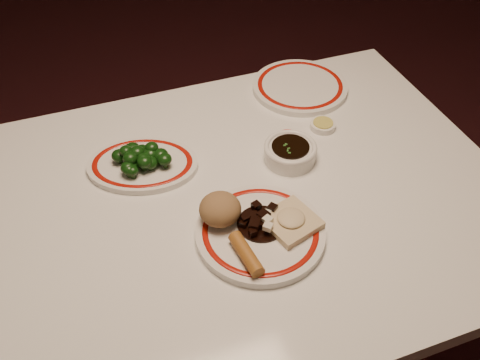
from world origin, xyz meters
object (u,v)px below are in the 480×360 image
object	(u,v)px
soy_bowl	(290,153)
broccoli_plate	(143,164)
rice_mound	(220,209)
spring_roll	(246,254)
broccoli_pile	(141,157)
main_plate	(260,233)
dining_table	(240,224)
stirfry_heap	(260,221)
fried_wonton	(291,221)

from	to	relation	value
soy_bowl	broccoli_plate	bearing A→B (deg)	164.49
rice_mound	spring_roll	xyz separation A→B (m)	(0.01, -0.11, -0.02)
broccoli_pile	main_plate	bearing A→B (deg)	-57.27
main_plate	spring_roll	bearing A→B (deg)	-132.52
soy_bowl	spring_roll	bearing A→B (deg)	-129.05
dining_table	broccoli_pile	distance (m)	0.27
dining_table	broccoli_pile	size ratio (longest dim) A/B	9.37
rice_mound	spring_roll	size ratio (longest dim) A/B	0.85
broccoli_pile	soy_bowl	xyz separation A→B (m)	(0.33, -0.08, -0.02)
broccoli_pile	soy_bowl	size ratio (longest dim) A/B	1.06
dining_table	spring_roll	world-z (taller)	spring_roll
stirfry_heap	broccoli_pile	bearing A→B (deg)	124.90
rice_mound	stirfry_heap	world-z (taller)	rice_mound
broccoli_plate	broccoli_pile	xyz separation A→B (m)	(-0.00, -0.01, 0.03)
dining_table	rice_mound	xyz separation A→B (m)	(-0.07, -0.07, 0.14)
fried_wonton	broccoli_pile	distance (m)	0.38
spring_roll	rice_mound	bearing A→B (deg)	90.62
fried_wonton	broccoli_pile	size ratio (longest dim) A/B	0.97
main_plate	spring_roll	world-z (taller)	spring_roll
broccoli_plate	main_plate	bearing A→B (deg)	-57.96
spring_roll	stirfry_heap	size ratio (longest dim) A/B	1.01
main_plate	broccoli_pile	world-z (taller)	broccoli_pile
broccoli_plate	stirfry_heap	bearing A→B (deg)	-55.84
dining_table	stirfry_heap	size ratio (longest dim) A/B	12.01
stirfry_heap	soy_bowl	xyz separation A→B (m)	(0.15, 0.18, -0.01)
fried_wonton	dining_table	bearing A→B (deg)	116.62
main_plate	stirfry_heap	xyz separation A→B (m)	(0.00, 0.02, 0.02)
broccoli_plate	rice_mound	bearing A→B (deg)	-64.06
stirfry_heap	broccoli_pile	distance (m)	0.32
soy_bowl	stirfry_heap	bearing A→B (deg)	-129.46
fried_wonton	spring_roll	bearing A→B (deg)	-156.39
spring_roll	broccoli_plate	world-z (taller)	spring_roll
broccoli_plate	soy_bowl	world-z (taller)	soy_bowl
main_plate	fried_wonton	distance (m)	0.07
main_plate	broccoli_plate	world-z (taller)	main_plate
dining_table	broccoli_pile	xyz separation A→B (m)	(-0.18, 0.16, 0.13)
rice_mound	fried_wonton	bearing A→B (deg)	-25.29
main_plate	rice_mound	world-z (taller)	rice_mound
spring_roll	fried_wonton	distance (m)	0.13
spring_roll	broccoli_pile	distance (m)	0.36
stirfry_heap	main_plate	bearing A→B (deg)	-105.97
dining_table	soy_bowl	distance (m)	0.20
soy_bowl	rice_mound	bearing A→B (deg)	-147.44
broccoli_pile	dining_table	bearing A→B (deg)	-41.47
rice_mound	spring_roll	bearing A→B (deg)	-82.81
main_plate	rice_mound	bearing A→B (deg)	140.47
main_plate	soy_bowl	distance (m)	0.25
broccoli_plate	soy_bowl	bearing A→B (deg)	-15.51
fried_wonton	broccoli_plate	bearing A→B (deg)	129.66
rice_mound	main_plate	bearing A→B (deg)	-39.53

